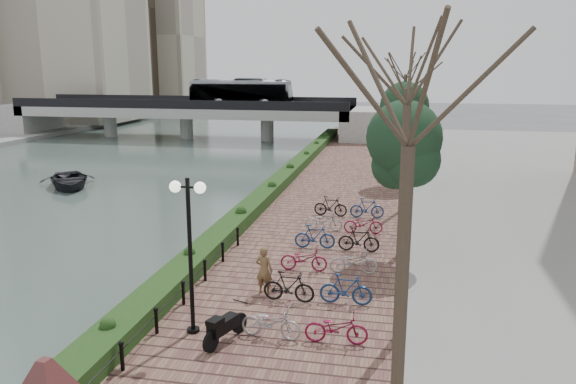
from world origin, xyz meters
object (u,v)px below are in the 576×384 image
(lamppost, at_px, (189,222))
(motorcycle, at_px, (226,325))
(pedestrian, at_px, (264,270))
(boat, at_px, (69,180))

(lamppost, bearing_deg, motorcycle, -20.20)
(motorcycle, xyz_separation_m, pedestrian, (0.24, 3.42, 0.32))
(pedestrian, bearing_deg, motorcycle, 96.61)
(pedestrian, bearing_deg, lamppost, 76.85)
(lamppost, distance_m, boat, 24.43)
(lamppost, relative_size, boat, 0.90)
(lamppost, xyz_separation_m, motorcycle, (1.09, -0.40, -2.74))
(boat, bearing_deg, motorcycle, -84.03)
(lamppost, relative_size, motorcycle, 2.84)
(lamppost, relative_size, pedestrian, 2.73)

